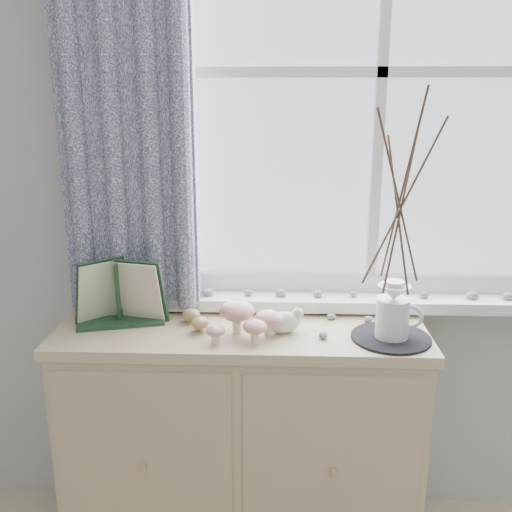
# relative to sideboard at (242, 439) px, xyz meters

# --- Properties ---
(sideboard) EXTENTS (1.20, 0.45, 0.85)m
(sideboard) POSITION_rel_sideboard_xyz_m (0.00, 0.00, 0.00)
(sideboard) COLOR tan
(sideboard) RESTS_ON ground
(botanical_book) EXTENTS (0.35, 0.21, 0.23)m
(botanical_book) POSITION_rel_sideboard_xyz_m (-0.40, -0.03, 0.54)
(botanical_book) COLOR #1C3B23
(botanical_book) RESTS_ON sideboard
(toadstool_cluster) EXTENTS (0.23, 0.17, 0.10)m
(toadstool_cluster) POSITION_rel_sideboard_xyz_m (0.02, -0.08, 0.48)
(toadstool_cluster) COLOR white
(toadstool_cluster) RESTS_ON sideboard
(wooden_eggs) EXTENTS (0.10, 0.11, 0.07)m
(wooden_eggs) POSITION_rel_sideboard_xyz_m (-0.15, -0.02, 0.45)
(wooden_eggs) COLOR #A18A59
(wooden_eggs) RESTS_ON sideboard
(songbird_figurine) EXTENTS (0.16, 0.11, 0.08)m
(songbird_figurine) POSITION_rel_sideboard_xyz_m (0.14, -0.05, 0.46)
(songbird_figurine) COLOR white
(songbird_figurine) RESTS_ON sideboard
(crocheted_doily) EXTENTS (0.25, 0.25, 0.01)m
(crocheted_doily) POSITION_rel_sideboard_xyz_m (0.47, -0.09, 0.43)
(crocheted_doily) COLOR black
(crocheted_doily) RESTS_ON sideboard
(twig_pitcher) EXTENTS (0.35, 0.35, 0.76)m
(twig_pitcher) POSITION_rel_sideboard_xyz_m (0.47, -0.09, 0.86)
(twig_pitcher) COLOR white
(twig_pitcher) RESTS_ON crocheted_doily
(sideboard_pebbles) EXTENTS (0.33, 0.23, 0.02)m
(sideboard_pebbles) POSITION_rel_sideboard_xyz_m (0.33, 0.01, 0.43)
(sideboard_pebbles) COLOR gray
(sideboard_pebbles) RESTS_ON sideboard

